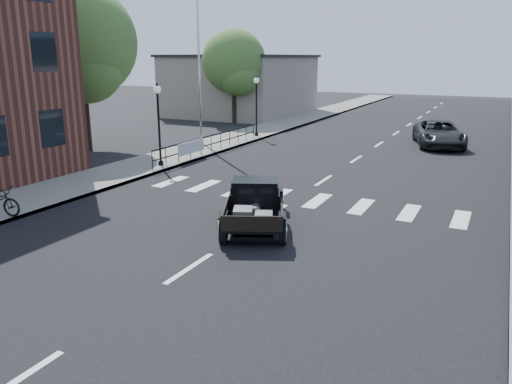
% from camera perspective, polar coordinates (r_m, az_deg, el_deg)
% --- Properties ---
extents(ground, '(120.00, 120.00, 0.00)m').
position_cam_1_polar(ground, '(14.81, -1.13, -4.57)').
color(ground, black).
rests_on(ground, ground).
extents(road, '(14.00, 80.00, 0.02)m').
position_cam_1_polar(road, '(28.55, 12.97, 4.71)').
color(road, black).
rests_on(road, ground).
extents(road_markings, '(12.00, 60.00, 0.06)m').
position_cam_1_polar(road_markings, '(23.80, 10.08, 2.80)').
color(road_markings, silver).
rests_on(road_markings, ground).
extents(sidewalk_left, '(3.00, 80.00, 0.15)m').
position_cam_1_polar(sidewalk_left, '(31.57, -2.24, 6.17)').
color(sidewalk_left, gray).
rests_on(sidewalk_left, ground).
extents(low_building_left, '(10.00, 12.00, 5.00)m').
position_cam_1_polar(low_building_left, '(45.78, -1.61, 12.02)').
color(low_building_left, gray).
rests_on(low_building_left, ground).
extents(railing, '(0.08, 10.00, 1.00)m').
position_cam_1_polar(railing, '(26.61, -5.15, 5.69)').
color(railing, black).
rests_on(railing, sidewalk_left).
extents(banner, '(0.04, 2.20, 0.60)m').
position_cam_1_polar(banner, '(24.94, -7.38, 4.53)').
color(banner, silver).
rests_on(banner, sidewalk_left).
extents(lamp_post_b, '(0.36, 0.36, 3.75)m').
position_cam_1_polar(lamp_post_b, '(23.31, -11.04, 7.56)').
color(lamp_post_b, black).
rests_on(lamp_post_b, sidewalk_left).
extents(lamp_post_c, '(0.36, 0.36, 3.75)m').
position_cam_1_polar(lamp_post_c, '(31.79, 0.05, 9.79)').
color(lamp_post_c, black).
rests_on(lamp_post_c, sidewalk_left).
extents(flagpole, '(0.12, 0.12, 12.17)m').
position_cam_1_polar(flagpole, '(28.98, -6.62, 17.51)').
color(flagpole, silver).
rests_on(flagpole, sidewalk_left).
extents(big_tree_near, '(5.97, 5.97, 8.76)m').
position_cam_1_polar(big_tree_near, '(28.87, -19.24, 13.12)').
color(big_tree_near, '#43662B').
rests_on(big_tree_near, ground).
extents(big_tree_far, '(4.85, 4.85, 7.12)m').
position_cam_1_polar(big_tree_far, '(39.27, -2.53, 13.04)').
color(big_tree_far, '#43662B').
rests_on(big_tree_far, ground).
extents(hotrod_pickup, '(3.54, 4.67, 1.47)m').
position_cam_1_polar(hotrod_pickup, '(15.03, -0.14, -1.32)').
color(hotrod_pickup, black).
rests_on(hotrod_pickup, ground).
extents(second_car, '(3.77, 5.74, 1.47)m').
position_cam_1_polar(second_car, '(30.79, 20.18, 6.27)').
color(second_car, black).
rests_on(second_car, ground).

